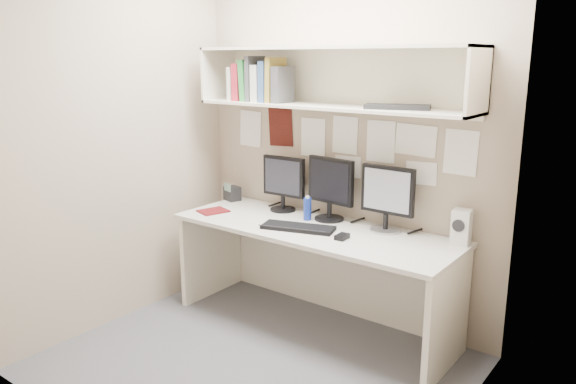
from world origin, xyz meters
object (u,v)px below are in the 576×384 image
Objects in this scene: monitor_left at (284,181)px; monitor_right at (387,196)px; monitor_center at (330,186)px; maroon_notebook at (213,211)px; desk at (313,277)px; desk_phone at (232,193)px; speaker at (461,227)px; keyboard at (298,228)px.

monitor_left is 0.94× the size of monitor_right.
maroon_notebook is (-0.80, -0.35, -0.24)m from monitor_center.
monitor_left is (-0.43, 0.22, 0.59)m from desk.
monitor_center is 2.16× the size of maroon_notebook.
desk_phone is at bearing -178.89° from monitor_right.
desk_phone is (-1.86, -0.04, -0.05)m from speaker.
desk is at bearing -80.23° from monitor_center.
desk is 4.52× the size of monitor_center.
keyboard is 2.37× the size of maroon_notebook.
monitor_right is at bearing 17.28° from desk_phone.
monitor_left reaches higher than speaker.
desk_phone is at bearing 175.30° from speaker.
monitor_right is at bearing 177.75° from speaker.
speaker reaches higher than maroon_notebook.
monitor_left is at bearing 17.86° from desk_phone.
desk_phone is at bearing 143.34° from keyboard.
maroon_notebook is 0.37m from desk_phone.
maroon_notebook is at bearing -163.41° from monitor_right.
maroon_notebook is (-1.74, -0.38, -0.10)m from speaker.
speaker is (0.93, 0.03, -0.13)m from monitor_center.
monitor_left is 1.35m from speaker.
monitor_right reaches higher than speaker.
monitor_center reaches higher than desk_phone.
monitor_center is 2.04× the size of speaker.
monitor_center is 0.94m from speaker.
desk_phone is (-0.51, -0.01, -0.17)m from monitor_left.
maroon_notebook reaches higher than desk.
speaker is 1.49× the size of desk_phone.
speaker is at bearing 3.10° from keyboard.
monitor_right is 0.51m from speaker.
desk is 4.60× the size of monitor_right.
desk is 4.92× the size of monitor_left.
monitor_center reaches higher than keyboard.
monitor_left is 0.85m from monitor_right.
monitor_right is at bearing 6.38° from monitor_center.
desk_phone is (-0.94, 0.21, 0.42)m from desk.
monitor_right reaches higher than monitor_left.
monitor_center is (-0.01, 0.22, 0.61)m from desk.
monitor_right is 2.12× the size of maroon_notebook.
monitor_left is 0.41m from monitor_center.
monitor_left reaches higher than desk_phone.
maroon_notebook is at bearing -173.45° from speaker.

